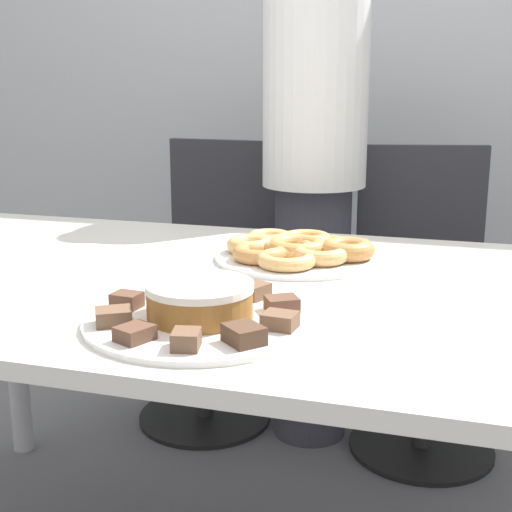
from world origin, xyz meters
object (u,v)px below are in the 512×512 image
object	(u,v)px
office_chair_right	(425,307)
plate_donuts	(297,257)
person_standing	(314,165)
office_chair_left	(210,288)
plate_cake	(200,320)
frosted_cake	(200,300)

from	to	relation	value
office_chair_right	plate_donuts	bearing A→B (deg)	-125.27
person_standing	plate_donuts	size ratio (longest dim) A/B	4.54
office_chair_right	office_chair_left	bearing A→B (deg)	165.44
plate_donuts	person_standing	bearing A→B (deg)	99.03
plate_cake	plate_donuts	size ratio (longest dim) A/B	1.05
office_chair_left	plate_cake	distance (m)	1.20
office_chair_right	plate_donuts	size ratio (longest dim) A/B	2.56
office_chair_left	plate_donuts	xyz separation A→B (m)	(0.45, -0.65, 0.29)
frosted_cake	plate_donuts	bearing A→B (deg)	83.60
plate_cake	person_standing	bearing A→B (deg)	92.42
plate_cake	frosted_cake	bearing A→B (deg)	82.87
office_chair_left	office_chair_right	world-z (taller)	same
plate_cake	frosted_cake	xyz separation A→B (m)	(0.00, 0.00, 0.03)
plate_cake	plate_donuts	distance (m)	0.46
person_standing	plate_cake	world-z (taller)	person_standing
office_chair_left	frosted_cake	distance (m)	1.21
office_chair_left	frosted_cake	size ratio (longest dim) A/B	5.26
person_standing	office_chair_left	size ratio (longest dim) A/B	1.77
plate_cake	frosted_cake	size ratio (longest dim) A/B	2.16
office_chair_left	plate_cake	xyz separation A→B (m)	(0.40, -1.10, 0.29)
office_chair_right	plate_cake	bearing A→B (deg)	-119.53
office_chair_right	frosted_cake	world-z (taller)	office_chair_right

